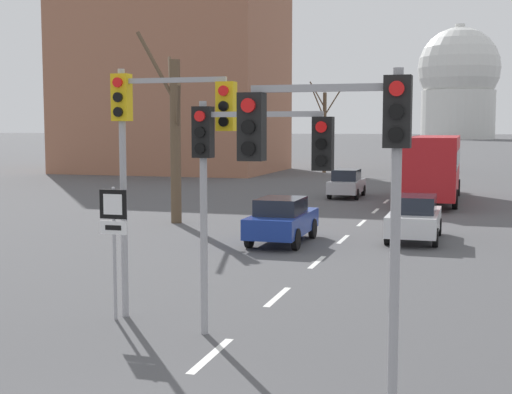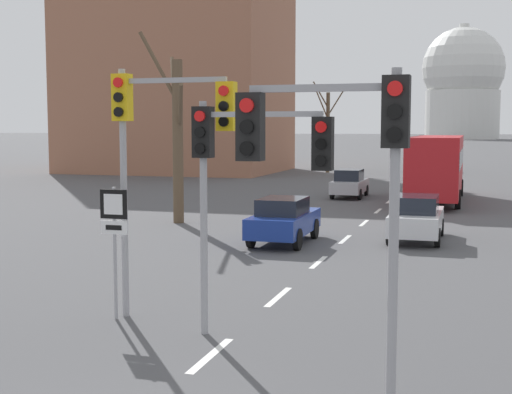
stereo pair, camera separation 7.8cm
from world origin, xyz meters
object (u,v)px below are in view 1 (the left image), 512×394
traffic_signal_near_left (157,129)px  traffic_signal_near_right (343,154)px  sedan_near_right (282,220)px  sedan_mid_centre (436,162)px  city_bus (434,163)px  route_sign_post (114,229)px  sedan_far_left (414,217)px  traffic_signal_centre_tall (245,159)px  sedan_near_left (347,183)px

traffic_signal_near_left → traffic_signal_near_right: 5.74m
traffic_signal_near_right → sedan_near_right: (-4.46, 13.79, -2.80)m
traffic_signal_near_right → sedan_mid_centre: size_ratio=1.15×
city_bus → route_sign_post: bearing=-101.1°
traffic_signal_near_left → sedan_mid_centre: traffic_signal_near_left is taller
traffic_signal_near_left → sedan_near_right: traffic_signal_near_left is taller
sedan_far_left → traffic_signal_near_right: bearing=-89.4°
traffic_signal_centre_tall → sedan_near_left: 27.64m
traffic_signal_near_right → traffic_signal_near_left: bearing=140.6°
traffic_signal_near_left → city_bus: size_ratio=0.48×
sedan_near_right → sedan_mid_centre: 42.60m
traffic_signal_near_left → sedan_far_left: (4.28, 12.08, -3.12)m
sedan_near_right → sedan_mid_centre: sedan_near_right is taller
route_sign_post → city_bus: city_bus is taller
traffic_signal_centre_tall → sedan_near_right: (-2.13, 10.87, -2.57)m
traffic_signal_near_right → sedan_near_left: (-4.98, 30.31, -2.82)m
route_sign_post → sedan_mid_centre: 53.09m
traffic_signal_near_left → traffic_signal_near_right: bearing=-39.4°
sedan_mid_centre → sedan_far_left: (1.09, -40.54, 0.01)m
traffic_signal_centre_tall → traffic_signal_near_right: bearing=-51.4°
sedan_mid_centre → sedan_far_left: 40.56m
traffic_signal_near_left → sedan_near_right: (-0.03, 10.15, -3.11)m
traffic_signal_near_left → traffic_signal_near_right: traffic_signal_near_left is taller
sedan_mid_centre → sedan_far_left: size_ratio=0.99×
sedan_near_right → sedan_far_left: 4.72m
traffic_signal_centre_tall → traffic_signal_near_right: 3.74m
traffic_signal_near_right → route_sign_post: size_ratio=1.73×
sedan_near_right → sedan_mid_centre: (3.21, 42.48, -0.02)m
sedan_near_right → sedan_far_left: (4.30, 1.94, -0.01)m
traffic_signal_near_left → city_bus: bearing=80.6°
traffic_signal_near_left → sedan_mid_centre: (3.19, 52.62, -3.13)m
traffic_signal_near_left → traffic_signal_near_right: size_ratio=1.08×
traffic_signal_near_left → sedan_near_left: (-0.55, 26.67, -3.13)m
traffic_signal_near_left → traffic_signal_centre_tall: traffic_signal_near_left is taller
route_sign_post → sedan_near_right: bearing=85.4°
sedan_near_left → sedan_mid_centre: sedan_near_left is taller
traffic_signal_near_left → route_sign_post: 2.24m
route_sign_post → traffic_signal_near_left: bearing=19.3°
sedan_mid_centre → city_bus: bearing=-87.7°
traffic_signal_centre_tall → sedan_mid_centre: size_ratio=1.07×
traffic_signal_centre_tall → route_sign_post: (-2.96, 0.42, -1.50)m
sedan_mid_centre → route_sign_post: bearing=-94.4°
sedan_near_left → sedan_near_right: sedan_near_left is taller
traffic_signal_centre_tall → route_sign_post: traffic_signal_centre_tall is taller
sedan_near_left → sedan_mid_centre: bearing=81.8°
traffic_signal_centre_tall → sedan_near_left: bearing=95.5°
sedan_mid_centre → traffic_signal_centre_tall: bearing=-91.2°
city_bus → sedan_far_left: bearing=-89.9°
traffic_signal_centre_tall → sedan_far_left: 13.24m
sedan_near_right → city_bus: city_bus is taller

